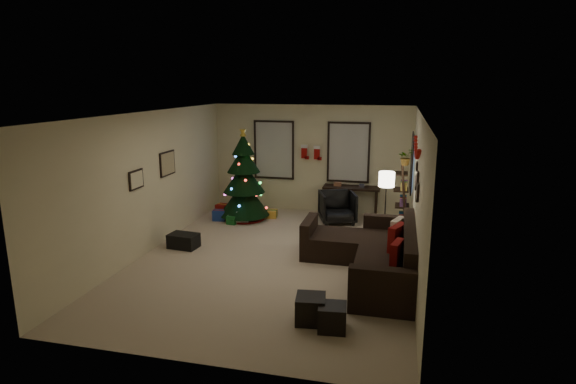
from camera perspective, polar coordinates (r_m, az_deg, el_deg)
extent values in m
plane|color=#C2AD93|center=(8.89, -1.54, -8.06)|extent=(7.00, 7.00, 0.00)
plane|color=white|center=(8.31, -1.65, 9.58)|extent=(7.00, 7.00, 0.00)
plane|color=beige|center=(11.85, 2.79, 4.06)|extent=(5.00, 0.00, 5.00)
plane|color=beige|center=(5.33, -11.45, -7.60)|extent=(5.00, 0.00, 5.00)
plane|color=beige|center=(9.45, -16.41, 1.21)|extent=(0.00, 7.00, 7.00)
plane|color=beige|center=(8.23, 15.47, -0.45)|extent=(0.00, 7.00, 7.00)
cube|color=#728CB2|center=(12.01, -1.70, 5.15)|extent=(0.94, 0.02, 1.35)
cube|color=beige|center=(12.01, -1.70, 5.15)|extent=(0.94, 0.03, 1.35)
cube|color=#728CB2|center=(11.66, 7.38, 4.81)|extent=(0.94, 0.02, 1.35)
cube|color=beige|center=(11.66, 7.38, 4.81)|extent=(0.94, 0.03, 1.35)
cube|color=#728CB2|center=(10.70, 14.96, 3.46)|extent=(0.05, 0.27, 1.17)
cube|color=beige|center=(10.70, 14.96, 3.46)|extent=(0.05, 0.45, 1.17)
cylinder|color=black|center=(11.40, -5.30, -2.62)|extent=(0.09, 0.09, 0.27)
cone|color=black|center=(11.29, -5.35, -0.66)|extent=(1.21, 1.21, 0.84)
cone|color=black|center=(11.19, -5.40, 1.77)|extent=(1.00, 1.00, 0.71)
cone|color=black|center=(11.11, -5.45, 4.02)|extent=(0.78, 0.78, 0.62)
cone|color=black|center=(11.06, -5.49, 5.83)|extent=(0.53, 0.53, 0.49)
cylinder|color=maroon|center=(11.43, -5.29, -3.17)|extent=(0.98, 0.98, 0.04)
cube|color=#14591E|center=(11.03, -6.80, -3.37)|extent=(0.22, 0.22, 0.20)
cube|color=maroon|center=(11.77, -8.01, -2.14)|extent=(0.26, 0.26, 0.28)
cube|color=silver|center=(11.08, -5.57, -2.99)|extent=(0.28, 0.25, 0.30)
cube|color=gold|center=(11.49, -1.99, -2.66)|extent=(0.25, 0.30, 0.18)
cube|color=navy|center=(11.34, -8.36, -2.83)|extent=(0.30, 0.22, 0.25)
cube|color=black|center=(8.17, 11.74, -8.64)|extent=(0.95, 2.54, 0.44)
cube|color=black|center=(8.02, 14.59, -5.78)|extent=(0.20, 2.54, 0.46)
cube|color=black|center=(6.86, 11.39, -11.83)|extent=(0.95, 0.20, 0.70)
cube|color=black|center=(9.42, 12.07, -4.88)|extent=(0.95, 0.20, 0.70)
cube|color=black|center=(8.97, 5.97, -6.42)|extent=(0.90, 0.95, 0.44)
cube|color=black|center=(9.01, 2.58, -5.42)|extent=(0.18, 0.95, 0.70)
cube|color=maroon|center=(7.44, 13.12, -7.46)|extent=(0.22, 0.45, 0.43)
cube|color=maroon|center=(8.17, 13.18, -5.60)|extent=(0.32, 0.50, 0.49)
cube|color=beige|center=(8.66, 13.21, -4.60)|extent=(0.27, 0.45, 0.44)
cube|color=black|center=(6.62, 2.77, -14.05)|extent=(0.44, 0.44, 0.38)
cube|color=black|center=(6.46, 5.42, -14.97)|extent=(0.40, 0.40, 0.35)
cube|color=black|center=(11.55, 7.75, 0.53)|extent=(1.38, 0.49, 0.05)
cylinder|color=black|center=(11.52, 4.59, -1.34)|extent=(0.05, 0.05, 0.69)
cylinder|color=black|center=(11.90, 4.88, -0.88)|extent=(0.05, 0.05, 0.69)
cylinder|color=black|center=(11.41, 10.62, -1.67)|extent=(0.05, 0.05, 0.69)
cylinder|color=black|center=(11.79, 10.72, -1.20)|extent=(0.05, 0.05, 0.69)
imported|color=black|center=(11.03, 6.04, -1.85)|extent=(0.92, 0.89, 0.75)
cube|color=black|center=(10.07, 13.97, -1.21)|extent=(0.05, 0.05, 1.57)
cube|color=black|center=(10.48, 13.96, -0.66)|extent=(0.05, 0.05, 1.57)
cube|color=black|center=(10.40, 13.65, -3.49)|extent=(0.30, 0.44, 0.03)
cube|color=black|center=(10.31, 13.75, -1.63)|extent=(0.30, 0.44, 0.03)
cube|color=black|center=(10.23, 13.86, 0.27)|extent=(0.30, 0.44, 0.03)
cube|color=black|center=(10.16, 13.97, 2.19)|extent=(0.30, 0.44, 0.03)
imported|color=#4C4C4C|center=(9.91, 14.17, 4.45)|extent=(0.53, 0.53, 0.44)
cylinder|color=black|center=(9.86, 11.57, -6.08)|extent=(0.26, 0.26, 0.03)
cylinder|color=black|center=(9.67, 11.74, -2.49)|extent=(0.03, 0.03, 1.25)
cylinder|color=white|center=(9.52, 11.93, 1.53)|extent=(0.32, 0.32, 0.30)
cube|color=black|center=(9.98, -14.49, 3.39)|extent=(0.04, 0.60, 0.50)
cube|color=tan|center=(9.98, -14.49, 3.39)|extent=(0.01, 0.54, 0.45)
cube|color=black|center=(8.96, -18.02, 1.45)|extent=(0.04, 0.45, 0.35)
cube|color=beige|center=(8.96, -18.02, 1.45)|extent=(0.01, 0.41, 0.31)
cube|color=black|center=(7.60, 15.55, 0.00)|extent=(0.03, 0.22, 0.28)
cube|color=black|center=(7.91, 15.53, 1.61)|extent=(0.03, 0.18, 0.22)
cube|color=black|center=(7.97, 15.40, -0.50)|extent=(0.03, 0.20, 0.16)
cube|color=black|center=(8.28, 15.41, 1.27)|extent=(0.03, 0.26, 0.20)
cube|color=black|center=(8.64, 15.31, 1.08)|extent=(0.03, 0.18, 0.24)
cube|color=black|center=(8.58, 15.43, 3.04)|extent=(0.03, 0.16, 0.16)
cube|color=#990F0C|center=(11.75, 1.98, 4.85)|extent=(0.14, 0.04, 0.30)
cube|color=white|center=(11.73, 1.99, 5.58)|extent=(0.16, 0.05, 0.08)
cube|color=#990F0C|center=(11.76, 2.31, 4.21)|extent=(0.10, 0.04, 0.08)
cube|color=#990F0C|center=(11.65, 3.54, 4.73)|extent=(0.14, 0.04, 0.30)
cube|color=white|center=(11.63, 3.55, 5.46)|extent=(0.16, 0.05, 0.08)
cube|color=#990F0C|center=(11.66, 3.87, 4.08)|extent=(0.10, 0.04, 0.08)
cube|color=black|center=(9.62, -12.60, -5.82)|extent=(0.60, 0.44, 0.28)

